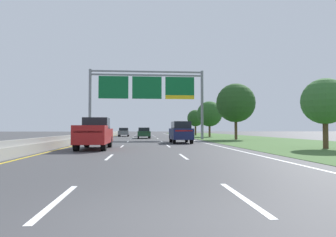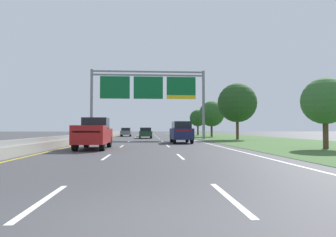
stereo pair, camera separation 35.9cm
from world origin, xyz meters
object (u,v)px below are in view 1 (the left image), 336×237
Objects in this scene: roadside_tree_near at (325,101)px; roadside_tree_distant at (195,118)px; car_grey_left_lane_sedan at (124,132)px; roadside_tree_far at (209,114)px; car_navy_right_lane_suv at (181,132)px; roadside_tree_mid at (236,103)px; pickup_truck_red at (95,133)px; car_blue_centre_lane_sedan at (144,132)px; overhead_sign_gantry at (147,90)px; car_darkgreen_centre_lane_sedan at (144,133)px.

roadside_tree_near is 0.93× the size of roadside_tree_distant.
roadside_tree_far is at bearing -105.44° from car_grey_left_lane_sedan.
roadside_tree_mid is at bearing -45.53° from car_navy_right_lane_suv.
roadside_tree_near reaches higher than pickup_truck_red.
car_grey_left_lane_sedan is at bearing 131.96° from roadside_tree_mid.
pickup_truck_red is at bearing 175.38° from car_blue_centre_lane_sedan.
roadside_tree_distant is at bearing 92.75° from roadside_tree_far.
car_navy_right_lane_suv is 0.77× the size of roadside_tree_far.
roadside_tree_distant is (10.41, 22.47, -2.85)m from overhead_sign_gantry.
roadside_tree_far is (-0.47, 13.18, -0.76)m from roadside_tree_mid.
roadside_tree_near is at bearing -87.55° from roadside_tree_far.
roadside_tree_mid is (-0.85, 17.54, 1.40)m from roadside_tree_near.
roadside_tree_near is at bearing -155.56° from car_grey_left_lane_sedan.
roadside_tree_far is 1.15× the size of roadside_tree_distant.
roadside_tree_mid is (11.40, -1.60, -1.74)m from overhead_sign_gantry.
roadside_tree_mid is at bearing -87.97° from roadside_tree_far.
car_darkgreen_centre_lane_sedan is 13.92m from roadside_tree_mid.
roadside_tree_near is (16.09, -1.22, 2.25)m from pickup_truck_red.
car_grey_left_lane_sedan is 38.35m from roadside_tree_near.
overhead_sign_gantry is 22.94m from roadside_tree_near.
overhead_sign_gantry is 19.10m from pickup_truck_red.
roadside_tree_near is 17.61m from roadside_tree_mid.
roadside_tree_near reaches higher than car_blue_centre_lane_sedan.
pickup_truck_red is 1.22× the size of car_darkgreen_centre_lane_sedan.
car_grey_left_lane_sedan is 0.94× the size of car_navy_right_lane_suv.
roadside_tree_near is (12.25, -19.14, -3.13)m from overhead_sign_gantry.
car_darkgreen_centre_lane_sedan is 20.99m from roadside_tree_distant.
roadside_tree_far is at bearing 46.63° from overhead_sign_gantry.
roadside_tree_distant reaches higher than car_darkgreen_centre_lane_sedan.
car_blue_centre_lane_sedan is 1.00× the size of car_grey_left_lane_sedan.
overhead_sign_gantry is at bearing -166.26° from car_grey_left_lane_sedan.
roadside_tree_mid is at bearing -138.71° from car_grey_left_lane_sedan.
pickup_truck_red is 0.75× the size of roadside_tree_mid.
car_darkgreen_centre_lane_sedan is at bearing 13.67° from car_navy_right_lane_suv.
roadside_tree_distant is (7.19, 32.21, 2.51)m from car_navy_right_lane_suv.
car_grey_left_lane_sedan is at bearing 17.20° from car_darkgreen_centre_lane_sedan.
roadside_tree_near is (12.64, -23.83, 2.51)m from car_darkgreen_centre_lane_sedan.
car_grey_left_lane_sedan is 16.23m from roadside_tree_distant.
overhead_sign_gantry reaches higher than pickup_truck_red.
roadside_tree_near is at bearing -94.75° from pickup_truck_red.
car_blue_centre_lane_sedan is 39.10m from roadside_tree_near.
roadside_tree_far is at bearing -59.87° from car_darkgreen_centre_lane_sedan.
overhead_sign_gantry reaches higher than roadside_tree_far.
car_navy_right_lane_suv is at bearing -164.74° from car_grey_left_lane_sedan.
overhead_sign_gantry is 2.45× the size of roadside_tree_far.
pickup_truck_red is at bearing 175.65° from roadside_tree_near.
car_navy_right_lane_suv is at bearing -102.59° from roadside_tree_distant.
car_blue_centre_lane_sedan is at bearing -5.91° from pickup_truck_red.
roadside_tree_far is at bearing -87.25° from roadside_tree_distant.
roadside_tree_near is at bearing -57.38° from overhead_sign_gantry.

